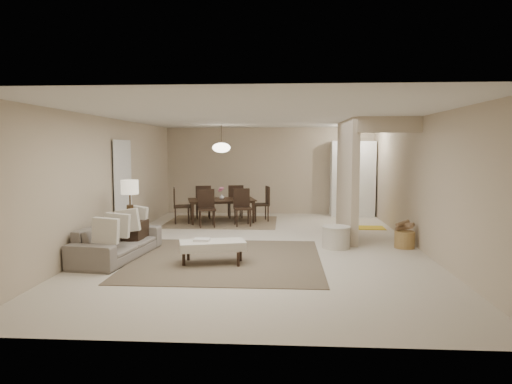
# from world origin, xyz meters

# --- Properties ---
(floor) EXTENTS (9.00, 9.00, 0.00)m
(floor) POSITION_xyz_m (0.00, 0.00, 0.00)
(floor) COLOR beige
(floor) RESTS_ON ground
(ceiling) EXTENTS (9.00, 9.00, 0.00)m
(ceiling) POSITION_xyz_m (0.00, 0.00, 2.50)
(ceiling) COLOR white
(ceiling) RESTS_ON back_wall
(back_wall) EXTENTS (6.00, 0.00, 6.00)m
(back_wall) POSITION_xyz_m (0.00, 4.50, 1.25)
(back_wall) COLOR #C3AF93
(back_wall) RESTS_ON floor
(left_wall) EXTENTS (0.00, 9.00, 9.00)m
(left_wall) POSITION_xyz_m (-3.00, 0.00, 1.25)
(left_wall) COLOR #C3AF93
(left_wall) RESTS_ON floor
(right_wall) EXTENTS (0.00, 9.00, 9.00)m
(right_wall) POSITION_xyz_m (3.00, 0.00, 1.25)
(right_wall) COLOR #C3AF93
(right_wall) RESTS_ON floor
(partition) EXTENTS (0.15, 2.50, 2.50)m
(partition) POSITION_xyz_m (1.80, 1.25, 1.25)
(partition) COLOR #C3AF93
(partition) RESTS_ON floor
(doorway) EXTENTS (0.04, 0.90, 2.04)m
(doorway) POSITION_xyz_m (-2.97, 0.60, 1.02)
(doorway) COLOR black
(doorway) RESTS_ON floor
(pantry_cabinet) EXTENTS (1.20, 0.55, 2.10)m
(pantry_cabinet) POSITION_xyz_m (2.35, 4.15, 1.05)
(pantry_cabinet) COLOR white
(pantry_cabinet) RESTS_ON floor
(flush_light) EXTENTS (0.44, 0.44, 0.05)m
(flush_light) POSITION_xyz_m (2.30, 3.20, 2.46)
(flush_light) COLOR white
(flush_light) RESTS_ON ceiling
(living_rug) EXTENTS (3.20, 3.20, 0.01)m
(living_rug) POSITION_xyz_m (-0.54, -1.13, 0.01)
(living_rug) COLOR brown
(living_rug) RESTS_ON floor
(sofa) EXTENTS (2.12, 1.03, 0.60)m
(sofa) POSITION_xyz_m (-2.45, -1.13, 0.30)
(sofa) COLOR slate
(sofa) RESTS_ON floor
(ottoman_bench) EXTENTS (1.16, 0.75, 0.38)m
(ottoman_bench) POSITION_xyz_m (-0.74, -1.43, 0.31)
(ottoman_bench) COLOR beige
(ottoman_bench) RESTS_ON living_rug
(side_table) EXTENTS (0.56, 0.56, 0.57)m
(side_table) POSITION_xyz_m (-2.40, -0.59, 0.28)
(side_table) COLOR black
(side_table) RESTS_ON floor
(table_lamp) EXTENTS (0.32, 0.32, 0.76)m
(table_lamp) POSITION_xyz_m (-2.40, -0.59, 1.13)
(table_lamp) COLOR #412E1C
(table_lamp) RESTS_ON side_table
(round_pouf) EXTENTS (0.54, 0.54, 0.42)m
(round_pouf) POSITION_xyz_m (1.44, -0.10, 0.21)
(round_pouf) COLOR beige
(round_pouf) RESTS_ON floor
(wicker_basket) EXTENTS (0.45, 0.45, 0.32)m
(wicker_basket) POSITION_xyz_m (2.75, 0.00, 0.16)
(wicker_basket) COLOR olive
(wicker_basket) RESTS_ON floor
(dining_rug) EXTENTS (2.80, 2.10, 0.01)m
(dining_rug) POSITION_xyz_m (-1.17, 2.80, 0.01)
(dining_rug) COLOR #79624B
(dining_rug) RESTS_ON floor
(dining_table) EXTENTS (1.88, 1.33, 0.60)m
(dining_table) POSITION_xyz_m (-1.17, 2.80, 0.30)
(dining_table) COLOR black
(dining_table) RESTS_ON dining_rug
(dining_chairs) EXTENTS (2.47, 2.03, 0.91)m
(dining_chairs) POSITION_xyz_m (-1.17, 2.80, 0.46)
(dining_chairs) COLOR black
(dining_chairs) RESTS_ON dining_rug
(vase) EXTENTS (0.15, 0.15, 0.13)m
(vase) POSITION_xyz_m (-1.17, 2.80, 0.66)
(vase) COLOR silver
(vase) RESTS_ON dining_table
(yellow_mat) EXTENTS (0.93, 0.58, 0.01)m
(yellow_mat) POSITION_xyz_m (2.38, 2.19, 0.01)
(yellow_mat) COLOR yellow
(yellow_mat) RESTS_ON floor
(pendant_light) EXTENTS (0.46, 0.46, 0.71)m
(pendant_light) POSITION_xyz_m (-1.17, 2.80, 1.92)
(pendant_light) COLOR #412E1C
(pendant_light) RESTS_ON ceiling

